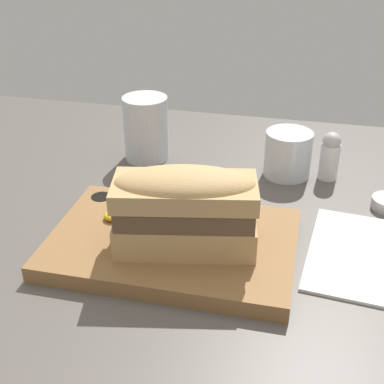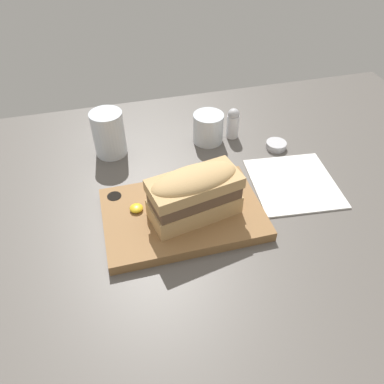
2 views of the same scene
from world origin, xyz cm
name	(u,v)px [view 2 (image 2 of 2)]	position (x,y,z in cm)	size (l,w,h in cm)	color
dining_table	(173,220)	(0.00, 0.00, 1.00)	(159.66, 97.92, 2.00)	#56514C
serving_board	(182,214)	(1.88, -0.73, 3.10)	(31.26, 20.92, 2.24)	olive
sandwich	(195,192)	(3.97, -2.30, 9.82)	(18.29, 10.92, 10.48)	tan
mustard_dollop	(136,208)	(-6.88, 1.57, 4.72)	(2.65, 2.65, 1.06)	gold
water_glass	(109,136)	(-9.60, 25.28, 6.76)	(7.61, 7.61, 10.99)	silver
wine_glass	(208,129)	(14.67, 24.22, 5.31)	(7.57, 7.57, 7.48)	silver
napkin	(293,183)	(28.29, 3.14, 2.20)	(19.98, 20.79, 0.40)	white
salt_shaker	(233,123)	(21.25, 24.41, 6.08)	(3.07, 3.07, 7.99)	white
condiment_dish	(276,145)	(30.16, 16.76, 2.80)	(5.01, 5.01, 1.60)	#B2B2B7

